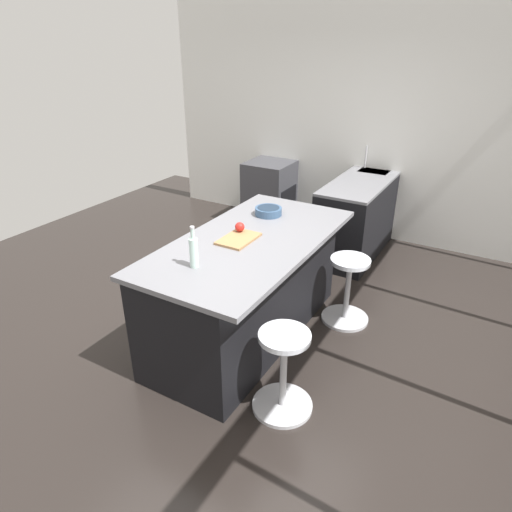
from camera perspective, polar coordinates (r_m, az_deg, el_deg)
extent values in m
plane|color=black|center=(4.27, -3.36, -8.73)|extent=(7.31, 7.31, 0.00)
cube|color=silver|center=(6.12, 11.47, 16.44)|extent=(0.12, 5.16, 2.91)
cube|color=black|center=(5.91, 13.69, 5.64)|extent=(2.09, 0.60, 0.88)
cube|color=slate|center=(5.77, 14.17, 9.85)|extent=(2.09, 0.60, 0.03)
cube|color=#38383D|center=(6.03, 14.87, 10.00)|extent=(0.44, 0.36, 0.12)
cylinder|color=#B7B7BC|center=(6.02, 13.70, 12.08)|extent=(0.02, 0.02, 0.28)
cube|color=#38383D|center=(6.41, 1.71, 7.99)|extent=(0.60, 0.60, 0.88)
cube|color=black|center=(6.29, 4.16, 7.16)|extent=(0.44, 0.01, 0.32)
cube|color=black|center=(3.93, -1.26, -4.26)|extent=(2.00, 0.84, 0.90)
cube|color=slate|center=(3.69, -0.67, 1.87)|extent=(2.06, 1.04, 0.04)
cylinder|color=#B7B7BC|center=(4.42, 11.13, -7.69)|extent=(0.44, 0.44, 0.03)
cylinder|color=#B7B7BC|center=(4.26, 11.47, -4.36)|extent=(0.05, 0.05, 0.58)
cylinder|color=silver|center=(4.11, 11.86, -0.61)|extent=(0.36, 0.36, 0.04)
cylinder|color=#B7B7BC|center=(3.47, 3.33, -18.27)|extent=(0.44, 0.44, 0.03)
cylinder|color=#B7B7BC|center=(3.27, 3.47, -14.54)|extent=(0.05, 0.05, 0.58)
cylinder|color=silver|center=(3.07, 3.63, -10.13)|extent=(0.36, 0.36, 0.04)
cube|color=olive|center=(3.66, -2.23, 2.18)|extent=(0.36, 0.24, 0.02)
sphere|color=red|center=(3.76, -2.06, 3.69)|extent=(0.08, 0.08, 0.08)
cylinder|color=silver|center=(3.22, -7.86, 0.39)|extent=(0.06, 0.06, 0.22)
cylinder|color=silver|center=(3.16, -8.03, 2.84)|extent=(0.03, 0.03, 0.08)
cylinder|color=#B7B7BC|center=(3.14, -8.08, 3.59)|extent=(0.03, 0.03, 0.02)
cylinder|color=#334C6B|center=(4.17, 1.58, 5.67)|extent=(0.25, 0.25, 0.07)
cylinder|color=#192635|center=(4.17, 1.58, 5.87)|extent=(0.20, 0.20, 0.04)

